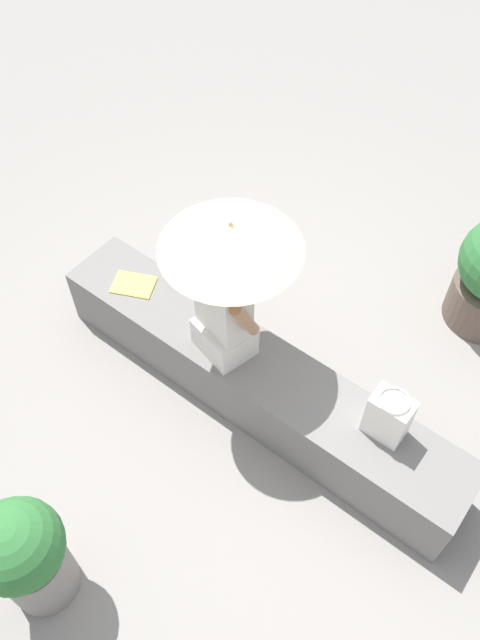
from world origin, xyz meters
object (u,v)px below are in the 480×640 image
person_seated (224,309)px  magazine (134,285)px  parasol (231,237)px  handbag_black (389,416)px  planter_near (25,555)px

person_seated → magazine: person_seated is taller
person_seated → parasol: 0.56m
handbag_black → planter_near: (1.07, 1.74, -0.15)m
handbag_black → magazine: 1.91m
handbag_black → planter_near: planter_near is taller
handbag_black → planter_near: bearing=58.3°
handbag_black → magazine: handbag_black is taller
parasol → handbag_black: bearing=-177.5°
parasol → planter_near: size_ratio=1.22×
person_seated → magazine: bearing=-1.3°
handbag_black → magazine: bearing=2.5°
magazine → planter_near: 1.85m
person_seated → parasol: size_ratio=0.84×
magazine → planter_near: bearing=91.5°
magazine → parasol: bearing=157.6°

